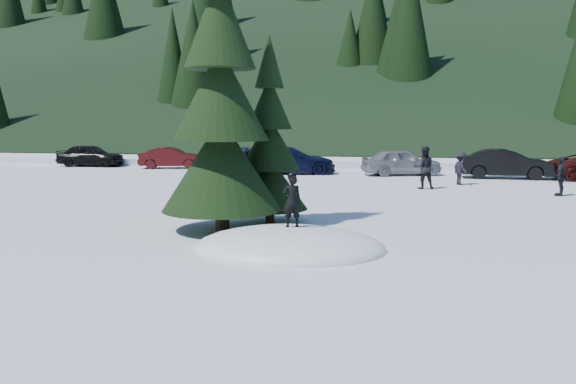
% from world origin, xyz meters
% --- Properties ---
extents(ground, '(200.00, 200.00, 0.00)m').
position_xyz_m(ground, '(0.00, 0.00, 0.00)').
color(ground, white).
rests_on(ground, ground).
extents(snow_mound, '(4.48, 3.52, 0.96)m').
position_xyz_m(snow_mound, '(0.00, 0.00, 0.00)').
color(snow_mound, white).
rests_on(snow_mound, ground).
extents(forest_hillside, '(200.00, 60.00, 25.00)m').
position_xyz_m(forest_hillside, '(0.00, 54.00, 12.50)').
color(forest_hillside, black).
rests_on(forest_hillside, ground).
extents(spruce_tall, '(3.20, 3.20, 8.60)m').
position_xyz_m(spruce_tall, '(-2.20, 1.80, 3.32)').
color(spruce_tall, black).
rests_on(spruce_tall, ground).
extents(spruce_short, '(2.20, 2.20, 5.37)m').
position_xyz_m(spruce_short, '(-1.20, 3.20, 2.10)').
color(spruce_short, black).
rests_on(spruce_short, ground).
extents(child_skier, '(0.52, 0.44, 1.22)m').
position_xyz_m(child_skier, '(0.02, 0.14, 1.09)').
color(child_skier, black).
rests_on(child_skier, snow_mound).
extents(adult_0, '(0.99, 0.83, 1.85)m').
position_xyz_m(adult_0, '(3.58, 12.47, 0.92)').
color(adult_0, black).
rests_on(adult_0, ground).
extents(adult_1, '(0.73, 0.98, 1.54)m').
position_xyz_m(adult_1, '(8.77, 11.09, 0.77)').
color(adult_1, black).
rests_on(adult_1, ground).
extents(adult_2, '(0.94, 1.14, 1.54)m').
position_xyz_m(adult_2, '(5.33, 14.36, 0.77)').
color(adult_2, black).
rests_on(adult_2, ground).
extents(car_0, '(4.32, 1.90, 1.45)m').
position_xyz_m(car_0, '(-17.23, 21.04, 0.72)').
color(car_0, black).
rests_on(car_0, ground).
extents(car_1, '(4.21, 2.34, 1.32)m').
position_xyz_m(car_1, '(-11.43, 20.62, 0.66)').
color(car_1, '#390A0A').
rests_on(car_1, ground).
extents(car_2, '(5.13, 3.55, 1.30)m').
position_xyz_m(car_2, '(-6.20, 21.33, 0.65)').
color(car_2, '#4B4F53').
rests_on(car_2, ground).
extents(car_3, '(5.58, 3.24, 1.52)m').
position_xyz_m(car_3, '(-3.53, 18.35, 0.76)').
color(car_3, black).
rests_on(car_3, ground).
extents(car_4, '(4.59, 2.95, 1.46)m').
position_xyz_m(car_4, '(2.67, 18.62, 0.73)').
color(car_4, gray).
rests_on(car_4, ground).
extents(car_5, '(4.64, 1.79, 1.51)m').
position_xyz_m(car_5, '(7.95, 17.88, 0.75)').
color(car_5, black).
rests_on(car_5, ground).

